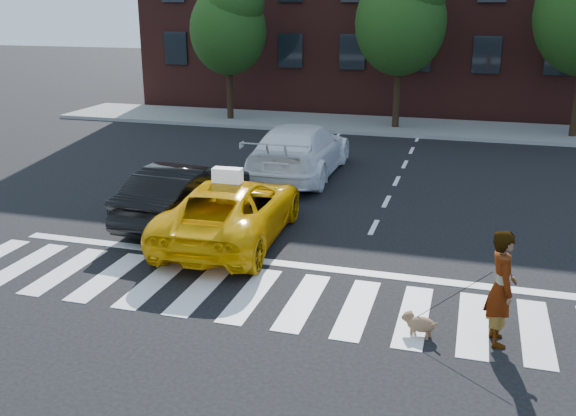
% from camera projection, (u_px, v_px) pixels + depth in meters
% --- Properties ---
extents(ground, '(120.00, 120.00, 0.00)m').
position_uv_depth(ground, '(251.00, 295.00, 11.95)').
color(ground, black).
rests_on(ground, ground).
extents(crosswalk, '(13.00, 2.40, 0.01)m').
position_uv_depth(crosswalk, '(251.00, 295.00, 11.95)').
color(crosswalk, silver).
rests_on(crosswalk, ground).
extents(stop_line, '(12.00, 0.30, 0.01)m').
position_uv_depth(stop_line, '(276.00, 263.00, 13.41)').
color(stop_line, silver).
rests_on(stop_line, ground).
extents(sidewalk_far, '(30.00, 4.00, 0.15)m').
position_uv_depth(sidewalk_far, '(385.00, 126.00, 27.91)').
color(sidewalk_far, slate).
rests_on(sidewalk_far, ground).
extents(tree_left, '(3.39, 3.38, 6.50)m').
position_uv_depth(tree_left, '(229.00, 21.00, 27.98)').
color(tree_left, black).
rests_on(tree_left, ground).
extents(tree_mid, '(3.69, 3.69, 7.10)m').
position_uv_depth(tree_mid, '(402.00, 11.00, 25.85)').
color(tree_mid, black).
rests_on(tree_mid, ground).
extents(taxi, '(2.59, 5.19, 1.41)m').
position_uv_depth(taxi, '(232.00, 210.00, 14.57)').
color(taxi, '#EDAA05').
rests_on(taxi, ground).
extents(black_sedan, '(1.92, 4.54, 1.46)m').
position_uv_depth(black_sedan, '(186.00, 192.00, 15.81)').
color(black_sedan, black).
rests_on(black_sedan, ground).
extents(white_suv, '(2.38, 5.72, 1.65)m').
position_uv_depth(white_suv, '(300.00, 150.00, 19.91)').
color(white_suv, white).
rests_on(white_suv, ground).
extents(woman, '(0.58, 0.77, 1.90)m').
position_uv_depth(woman, '(501.00, 288.00, 10.02)').
color(woman, '#999999').
rests_on(woman, ground).
extents(dog, '(0.63, 0.39, 0.37)m').
position_uv_depth(dog, '(418.00, 323.00, 10.46)').
color(dog, brown).
rests_on(dog, ground).
extents(taxi_sign, '(0.66, 0.31, 0.32)m').
position_uv_depth(taxi_sign, '(227.00, 175.00, 14.12)').
color(taxi_sign, white).
rests_on(taxi_sign, taxi).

